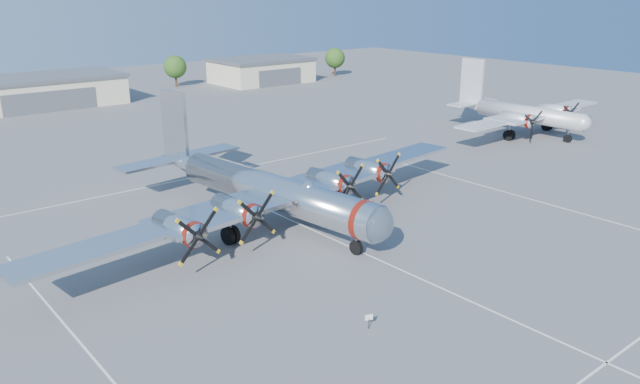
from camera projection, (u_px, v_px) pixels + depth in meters
ground at (345, 245)px, 50.97m from camera, size 260.00×260.00×0.00m
parking_lines at (360, 251)px, 49.69m from camera, size 60.00×50.08×0.01m
hangar_center at (37, 91)px, 110.25m from camera, size 28.60×14.60×5.40m
hangar_east at (262, 70)px, 139.30m from camera, size 20.60×14.60×5.40m
tree_east at (175, 67)px, 132.37m from camera, size 4.80×4.80×6.64m
tree_far_east at (335, 58)px, 149.50m from camera, size 4.80×4.80×6.64m
main_bomber_b29 at (265, 221)px, 56.29m from camera, size 49.69×36.83×10.25m
twin_engine_east at (520, 134)px, 90.26m from camera, size 31.99×23.32×9.99m
info_placard at (369, 319)px, 38.14m from camera, size 0.49×0.21×0.97m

